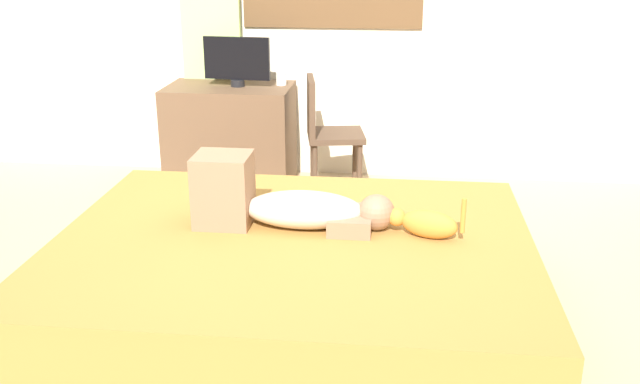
% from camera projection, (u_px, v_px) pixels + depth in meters
% --- Properties ---
extents(ground_plane, '(16.00, 16.00, 0.00)m').
position_uv_depth(ground_plane, '(293.00, 317.00, 3.45)').
color(ground_plane, tan).
extents(bed, '(2.23, 1.82, 0.45)m').
position_uv_depth(bed, '(294.00, 282.00, 3.31)').
color(bed, brown).
rests_on(bed, ground).
extents(person_lying, '(0.94, 0.28, 0.34)m').
position_uv_depth(person_lying, '(283.00, 203.00, 3.32)').
color(person_lying, '#CCB299').
rests_on(person_lying, bed).
extents(cat, '(0.35, 0.18, 0.21)m').
position_uv_depth(cat, '(425.00, 223.00, 3.21)').
color(cat, '#C67A2D').
rests_on(cat, bed).
extents(desk, '(0.90, 0.56, 0.74)m').
position_uv_depth(desk, '(231.00, 136.00, 5.21)').
color(desk, brown).
rests_on(desk, ground).
extents(tv_monitor, '(0.48, 0.10, 0.35)m').
position_uv_depth(tv_monitor, '(237.00, 61.00, 5.02)').
color(tv_monitor, black).
rests_on(tv_monitor, desk).
extents(cup, '(0.07, 0.07, 0.09)m').
position_uv_depth(cup, '(281.00, 79.00, 5.11)').
color(cup, white).
rests_on(cup, desk).
extents(chair_by_desk, '(0.44, 0.44, 0.86)m').
position_uv_depth(chair_by_desk, '(326.00, 129.00, 4.86)').
color(chair_by_desk, '#4C3828').
rests_on(chair_by_desk, ground).
extents(curtain_left, '(0.44, 0.06, 2.57)m').
position_uv_depth(curtain_left, '(210.00, 5.00, 5.18)').
color(curtain_left, '#ADCC75').
rests_on(curtain_left, ground).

